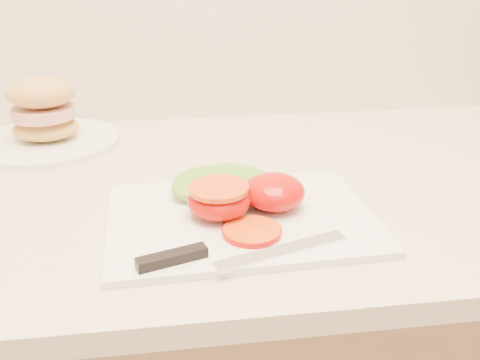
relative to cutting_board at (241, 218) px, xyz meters
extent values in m
cube|color=white|center=(0.00, 0.00, 0.00)|extent=(0.35, 0.26, 0.01)
ellipsoid|color=#C10A03|center=(0.05, 0.02, 0.03)|extent=(0.08, 0.08, 0.05)
ellipsoid|color=#C10A03|center=(-0.03, 0.00, 0.03)|extent=(0.08, 0.08, 0.04)
cylinder|color=#B32C01|center=(-0.03, 0.00, 0.04)|extent=(0.08, 0.08, 0.01)
cylinder|color=#FC5F1A|center=(0.01, -0.05, 0.01)|extent=(0.07, 0.07, 0.01)
ellipsoid|color=#7CB730|center=(-0.02, 0.07, 0.02)|extent=(0.16, 0.12, 0.03)
cube|color=silver|center=(0.03, -0.09, 0.01)|extent=(0.16, 0.07, 0.00)
cube|color=black|center=(-0.09, -0.10, 0.01)|extent=(0.08, 0.04, 0.01)
cylinder|color=white|center=(-0.30, 0.33, 0.00)|extent=(0.25, 0.25, 0.01)
ellipsoid|color=tan|center=(-0.30, 0.33, 0.03)|extent=(0.11, 0.10, 0.04)
cylinder|color=#D8938C|center=(-0.30, 0.33, 0.06)|extent=(0.11, 0.11, 0.02)
ellipsoid|color=tan|center=(-0.30, 0.33, 0.09)|extent=(0.12, 0.10, 0.05)
camera|label=1|loc=(-0.09, -0.60, 0.33)|focal=40.00mm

